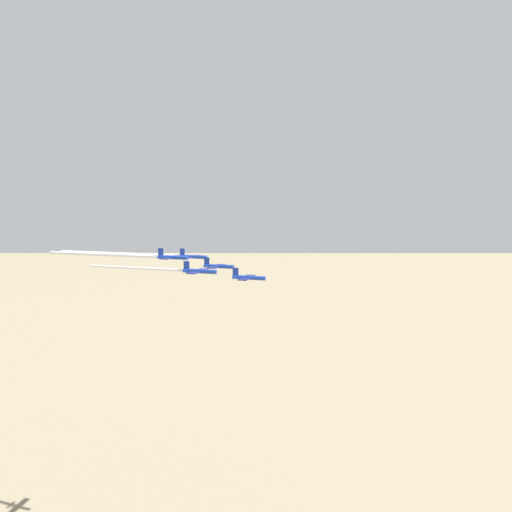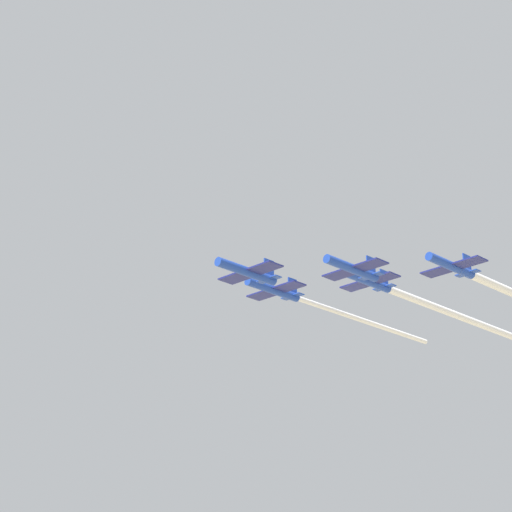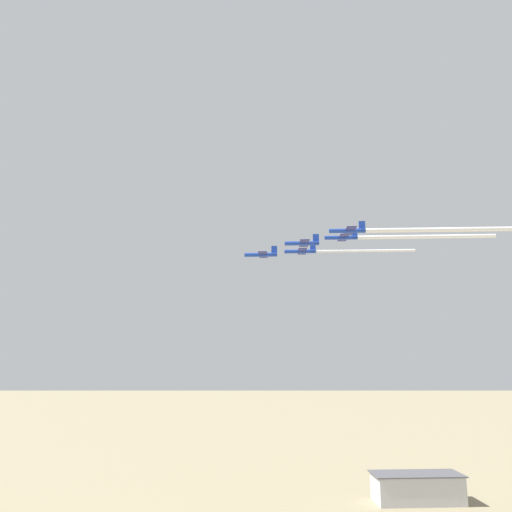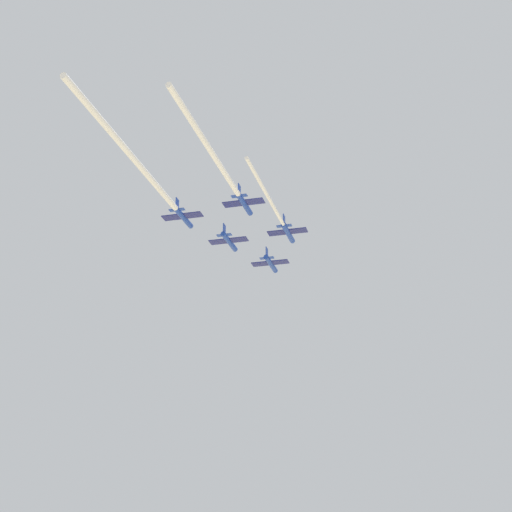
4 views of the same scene
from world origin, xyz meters
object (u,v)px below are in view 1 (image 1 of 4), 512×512
object	(u,v)px
jet_0	(248,277)
jet_4	(172,257)
jet_2	(199,271)
jet_3	(192,257)
jet_1	(218,266)

from	to	relation	value
jet_0	jet_4	distance (m)	24.55
jet_2	jet_3	bearing A→B (deg)	-150.46
jet_1	jet_2	distance (m)	14.15
jet_2	jet_4	xyz separation A→B (m)	(-11.21, 8.30, 2.58)
jet_1	jet_3	bearing A→B (deg)	-120.47
jet_0	jet_4	world-z (taller)	jet_4
jet_2	jet_3	xyz separation A→B (m)	(-9.72, 22.36, 1.05)
jet_4	jet_1	bearing A→B (deg)	120.47
jet_2	jet_4	distance (m)	14.18
jet_1	jet_4	world-z (taller)	jet_4
jet_1	jet_3	xyz separation A→B (m)	(-11.21, 8.30, 1.70)
jet_1	jet_4	distance (m)	14.31
jet_0	jet_3	xyz separation A→B (m)	(-22.41, 16.59, 3.45)
jet_1	jet_3	world-z (taller)	jet_3
jet_0	jet_2	distance (m)	14.15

